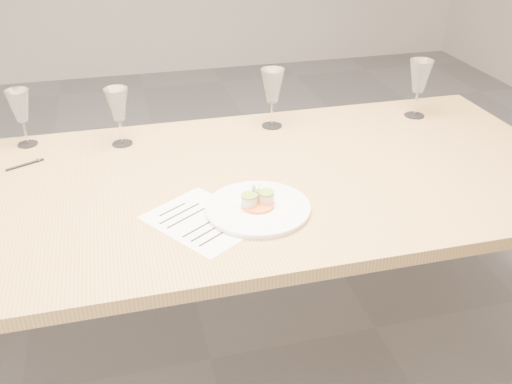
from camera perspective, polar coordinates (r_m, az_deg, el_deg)
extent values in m
plane|color=slate|center=(2.22, -4.59, -16.30)|extent=(7.00, 7.00, 0.00)
cube|color=tan|center=(1.77, -5.53, 0.40)|extent=(2.40, 1.00, 0.04)
cylinder|color=tan|center=(2.64, 17.52, 0.27)|extent=(0.07, 0.07, 0.71)
cylinder|color=white|center=(1.60, 0.18, -1.68)|extent=(0.29, 0.29, 0.01)
cylinder|color=white|center=(1.60, 0.18, -1.49)|extent=(0.30, 0.30, 0.01)
cylinder|color=orange|center=(1.60, 0.18, -1.31)|extent=(0.09, 0.09, 0.01)
cylinder|color=beige|center=(1.58, -0.68, -0.89)|extent=(0.04, 0.04, 0.03)
cylinder|color=beige|center=(1.60, 1.03, -0.59)|extent=(0.04, 0.04, 0.03)
cylinder|color=#83AC2F|center=(1.57, -0.68, -0.37)|extent=(0.05, 0.05, 0.01)
cylinder|color=#83AC2F|center=(1.59, 1.04, -0.07)|extent=(0.05, 0.05, 0.01)
cylinder|color=tan|center=(1.57, 2.63, -2.03)|extent=(0.05, 0.05, 0.00)
cube|color=white|center=(1.57, -5.28, -2.82)|extent=(0.35, 0.37, 0.00)
cube|color=black|center=(1.63, -8.35, -1.74)|extent=(0.08, 0.06, 0.00)
cube|color=black|center=(1.61, -7.62, -2.13)|extent=(0.13, 0.09, 0.00)
cube|color=black|center=(1.59, -6.87, -2.53)|extent=(0.13, 0.09, 0.00)
cube|color=black|center=(1.55, -5.32, -3.37)|extent=(0.13, 0.09, 0.00)
cube|color=black|center=(1.53, -4.51, -3.81)|extent=(0.13, 0.09, 0.00)
cube|color=black|center=(1.51, -3.68, -4.25)|extent=(0.13, 0.09, 0.00)
cylinder|color=black|center=(2.00, -22.12, 2.56)|extent=(0.12, 0.06, 0.01)
cube|color=silver|center=(2.01, -20.98, 3.09)|extent=(0.01, 0.02, 0.00)
cylinder|color=white|center=(2.15, -21.86, 4.46)|extent=(0.07, 0.07, 0.00)
cylinder|color=white|center=(2.13, -22.08, 5.54)|extent=(0.01, 0.01, 0.08)
cone|color=white|center=(2.10, -22.58, 7.95)|extent=(0.08, 0.08, 0.11)
cylinder|color=white|center=(2.06, -13.21, 4.74)|extent=(0.07, 0.07, 0.00)
cylinder|color=white|center=(2.04, -13.35, 5.89)|extent=(0.01, 0.01, 0.09)
cone|color=white|center=(2.00, -13.68, 8.50)|extent=(0.08, 0.08, 0.11)
cylinder|color=white|center=(2.15, 1.60, 6.64)|extent=(0.08, 0.08, 0.00)
cylinder|color=white|center=(2.13, 1.62, 7.85)|extent=(0.01, 0.01, 0.09)
cone|color=white|center=(2.09, 1.66, 10.57)|extent=(0.09, 0.09, 0.12)
cylinder|color=white|center=(2.33, 15.54, 7.39)|extent=(0.08, 0.08, 0.00)
cylinder|color=white|center=(2.31, 15.70, 8.52)|extent=(0.01, 0.01, 0.09)
cone|color=white|center=(2.27, 16.08, 11.06)|extent=(0.09, 0.09, 0.12)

